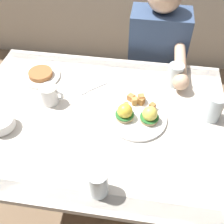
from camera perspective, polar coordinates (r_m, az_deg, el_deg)
name	(u,v)px	position (r m, az deg, el deg)	size (l,w,h in m)	color
ground_plane	(101,191)	(1.87, -2.37, -16.28)	(6.00, 6.00, 0.00)	#7F664C
dining_table	(97,131)	(1.33, -3.19, -3.94)	(1.20, 0.90, 0.74)	silver
eggs_benedict_plate	(137,115)	(1.22, 5.26, -0.58)	(0.27, 0.27, 0.09)	white
fruit_bowl	(1,123)	(1.28, -22.29, -2.19)	(0.12, 0.12, 0.05)	white
coffee_mug	(50,95)	(1.31, -12.97, 3.60)	(0.11, 0.08, 0.09)	white
fork	(92,89)	(1.38, -4.27, 4.87)	(0.13, 0.11, 0.00)	silver
water_glass_near	(175,76)	(1.41, 13.04, 7.42)	(0.07, 0.07, 0.12)	silver
water_glass_far	(213,109)	(1.28, 20.53, 0.67)	(0.08, 0.08, 0.13)	silver
water_glass_extra	(98,184)	(0.99, -2.97, -14.84)	(0.07, 0.07, 0.12)	silver
side_plate	(41,75)	(1.49, -14.71, 7.51)	(0.20, 0.20, 0.04)	white
diner_person	(156,60)	(1.74, 9.30, 10.77)	(0.34, 0.54, 1.14)	#33333D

